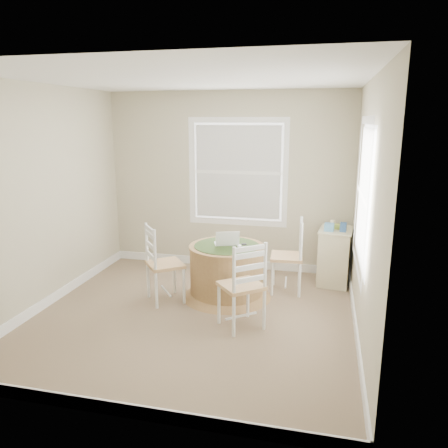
% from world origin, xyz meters
% --- Properties ---
extents(room, '(3.64, 3.64, 2.64)m').
position_xyz_m(room, '(0.17, 0.16, 1.30)').
color(room, '#8D7359').
rests_on(room, ground).
extents(round_table, '(1.12, 1.12, 0.68)m').
position_xyz_m(round_table, '(0.25, 0.66, 0.37)').
color(round_table, olive).
rests_on(round_table, ground).
extents(chair_left, '(0.57, 0.58, 0.95)m').
position_xyz_m(chair_left, '(-0.46, 0.36, 0.47)').
color(chair_left, white).
rests_on(chair_left, ground).
extents(chair_near, '(0.58, 0.58, 0.95)m').
position_xyz_m(chair_near, '(0.58, -0.12, 0.47)').
color(chair_near, white).
rests_on(chair_near, ground).
extents(chair_right, '(0.43, 0.45, 0.95)m').
position_xyz_m(chair_right, '(0.96, 1.01, 0.47)').
color(chair_right, white).
rests_on(chair_right, ground).
extents(laptop, '(0.36, 0.34, 0.21)m').
position_xyz_m(laptop, '(0.24, 0.69, 0.70)').
color(laptop, white).
rests_on(laptop, round_table).
extents(mouse, '(0.08, 0.10, 0.03)m').
position_xyz_m(mouse, '(0.40, 0.66, 0.68)').
color(mouse, white).
rests_on(mouse, round_table).
extents(phone, '(0.07, 0.10, 0.02)m').
position_xyz_m(phone, '(0.48, 0.59, 0.67)').
color(phone, '#B7BABF').
rests_on(phone, round_table).
extents(keys, '(0.07, 0.07, 0.02)m').
position_xyz_m(keys, '(0.45, 0.73, 0.68)').
color(keys, black).
rests_on(keys, round_table).
extents(corner_chest, '(0.48, 0.62, 0.76)m').
position_xyz_m(corner_chest, '(1.57, 1.45, 0.38)').
color(corner_chest, beige).
rests_on(corner_chest, ground).
extents(tissue_box, '(0.13, 0.13, 0.10)m').
position_xyz_m(tissue_box, '(1.48, 1.34, 0.81)').
color(tissue_box, '#5798C8').
rests_on(tissue_box, corner_chest).
extents(box_yellow, '(0.16, 0.12, 0.06)m').
position_xyz_m(box_yellow, '(1.62, 1.48, 0.79)').
color(box_yellow, '#B1C645').
rests_on(box_yellow, corner_chest).
extents(box_blue, '(0.09, 0.09, 0.12)m').
position_xyz_m(box_blue, '(1.65, 1.34, 0.82)').
color(box_blue, '#305791').
rests_on(box_blue, corner_chest).
extents(cup_cream, '(0.07, 0.07, 0.09)m').
position_xyz_m(cup_cream, '(1.52, 1.59, 0.81)').
color(cup_cream, beige).
rests_on(cup_cream, corner_chest).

